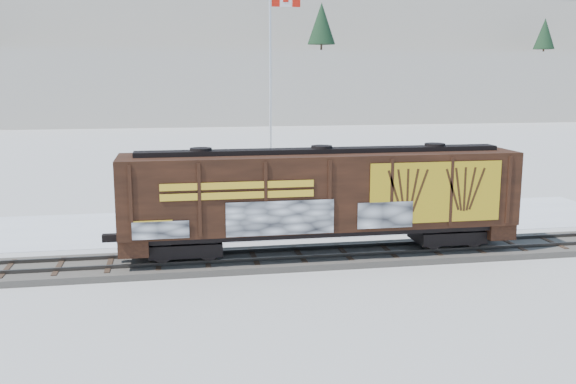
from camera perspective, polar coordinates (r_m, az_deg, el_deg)
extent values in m
plane|color=white|center=(28.10, 1.01, -6.11)|extent=(500.00, 500.00, 0.00)
cube|color=#59544C|center=(28.06, 1.01, -5.83)|extent=(50.00, 3.40, 0.28)
cube|color=#33302D|center=(27.32, 1.31, -5.81)|extent=(50.00, 0.10, 0.15)
cube|color=#33302D|center=(28.68, 0.73, -5.03)|extent=(50.00, 0.10, 0.15)
cube|color=white|center=(35.25, -1.38, -2.70)|extent=(40.00, 8.00, 0.03)
cube|color=white|center=(121.57, -7.89, 9.27)|extent=(360.00, 40.00, 12.00)
cube|color=white|center=(151.58, -8.46, 11.70)|extent=(360.00, 40.00, 24.00)
cube|color=white|center=(186.76, -8.88, 13.09)|extent=(360.00, 50.00, 35.00)
cone|color=black|center=(119.96, 3.00, 14.74)|extent=(5.04, 5.04, 7.38)
cone|color=black|center=(143.99, 21.85, 12.94)|extent=(4.20, 4.20, 6.15)
cube|color=black|center=(27.36, -9.12, -4.78)|extent=(3.00, 2.00, 0.90)
cube|color=black|center=(29.91, 13.92, -3.65)|extent=(3.00, 2.00, 0.90)
cylinder|color=black|center=(26.61, -11.14, -5.27)|extent=(0.90, 0.12, 0.90)
cube|color=black|center=(27.94, 2.94, -3.23)|extent=(17.00, 2.40, 0.25)
cube|color=#351A0E|center=(27.59, 2.97, 0.22)|extent=(17.00, 3.00, 3.17)
cube|color=black|center=(27.34, 3.00, 3.70)|extent=(15.64, 0.90, 0.20)
cube|color=#B88A16|center=(27.58, 13.04, -0.03)|extent=(5.78, 0.03, 2.57)
cube|color=gold|center=(25.42, -4.45, 0.14)|extent=(6.12, 0.02, 0.70)
cube|color=white|center=(25.86, -0.66, -2.33)|extent=(4.42, 0.03, 1.40)
cylinder|color=silver|center=(40.28, -1.53, -0.93)|extent=(0.90, 0.90, 0.20)
cylinder|color=silver|center=(39.54, -1.58, 8.35)|extent=(0.14, 0.14, 13.20)
imported|color=#ADAFB4|center=(34.50, -7.93, -1.62)|extent=(5.33, 3.88, 1.69)
imported|color=silver|center=(34.04, 2.96, -1.96)|extent=(4.37, 2.21, 1.37)
imported|color=black|center=(34.26, 3.10, -1.77)|extent=(5.49, 2.98, 1.51)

